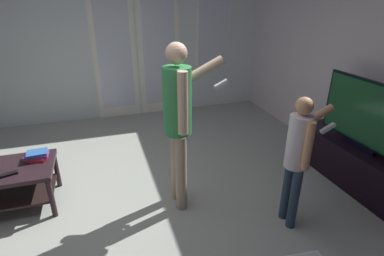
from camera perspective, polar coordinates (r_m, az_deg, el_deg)
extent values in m
cube|color=#9BA195|center=(3.15, -13.49, -15.24)|extent=(5.77, 5.46, 0.02)
cube|color=silver|center=(5.22, -17.75, 15.61)|extent=(5.77, 0.06, 2.60)
cube|color=white|center=(5.23, -14.40, 12.75)|extent=(0.70, 0.02, 2.08)
cube|color=silver|center=(5.21, -14.44, 13.26)|extent=(0.54, 0.01, 1.78)
cube|color=white|center=(5.33, -6.21, 13.52)|extent=(0.70, 0.02, 2.08)
cube|color=silver|center=(5.30, -6.21, 14.03)|extent=(0.54, 0.01, 1.78)
cube|color=white|center=(5.56, 4.12, 17.57)|extent=(0.63, 0.02, 1.20)
cube|color=silver|center=(5.55, 4.18, 17.55)|extent=(0.57, 0.01, 1.14)
cube|color=silver|center=(3.87, 31.88, 10.75)|extent=(0.06, 5.46, 2.60)
cube|color=black|center=(3.39, -32.64, -6.93)|extent=(0.95, 0.60, 0.04)
cube|color=black|center=(3.52, -31.67, -10.74)|extent=(0.87, 0.52, 0.02)
cylinder|color=black|center=(3.18, -25.06, -12.00)|extent=(0.05, 0.05, 0.41)
cylinder|color=black|center=(3.62, -24.28, -7.27)|extent=(0.05, 0.05, 0.41)
cube|color=black|center=(3.81, 28.53, -6.22)|extent=(0.41, 1.60, 0.45)
cube|color=black|center=(3.70, 29.25, -2.93)|extent=(0.08, 0.40, 0.04)
cube|color=black|center=(3.58, 30.39, 2.29)|extent=(0.04, 1.14, 0.69)
cube|color=#194C28|center=(3.56, 30.18, 2.27)|extent=(0.00, 1.09, 0.64)
cylinder|color=tan|center=(2.89, -2.07, -8.65)|extent=(0.11, 0.11, 0.78)
cylinder|color=tan|center=(3.03, -2.98, -7.02)|extent=(0.11, 0.11, 0.78)
cylinder|color=#338C4B|center=(2.67, -2.80, 5.07)|extent=(0.25, 0.25, 0.61)
sphere|color=#D6AF8F|center=(2.56, -2.99, 13.97)|extent=(0.19, 0.19, 0.19)
cylinder|color=#D6AF8F|center=(2.50, -1.75, 4.62)|extent=(0.09, 0.09, 0.54)
cylinder|color=#D6AF8F|center=(2.84, 1.01, 10.24)|extent=(0.53, 0.09, 0.31)
cube|color=white|center=(2.96, 5.53, 8.34)|extent=(0.14, 0.04, 0.09)
cylinder|color=#2C3D50|center=(2.87, 18.79, -12.66)|extent=(0.08, 0.08, 0.60)
cylinder|color=#2C3D50|center=(2.95, 17.50, -11.28)|extent=(0.08, 0.08, 0.60)
cylinder|color=silver|center=(2.65, 19.57, -2.53)|extent=(0.19, 0.19, 0.47)
sphere|color=tan|center=(2.53, 20.54, 3.97)|extent=(0.14, 0.14, 0.14)
cylinder|color=tan|center=(2.54, 21.17, -3.25)|extent=(0.07, 0.07, 0.41)
cylinder|color=tan|center=(2.79, 21.71, 1.49)|extent=(0.40, 0.10, 0.26)
cube|color=white|center=(2.93, 24.35, -0.04)|extent=(0.14, 0.05, 0.09)
cube|color=black|center=(3.22, -31.63, -7.54)|extent=(0.18, 0.10, 0.02)
cube|color=red|center=(3.37, -27.39, -5.20)|extent=(0.21, 0.16, 0.03)
cube|color=#833282|center=(3.37, -27.40, -4.68)|extent=(0.22, 0.15, 0.03)
cube|color=#2F62AE|center=(3.36, -27.34, -4.21)|extent=(0.20, 0.16, 0.02)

